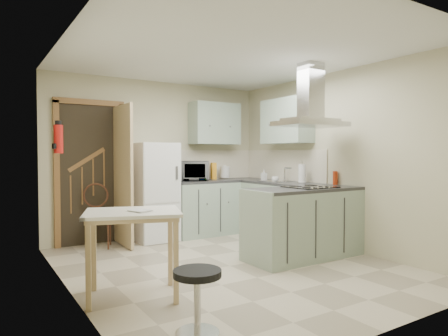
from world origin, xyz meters
TOP-DOWN VIEW (x-y plane):
  - floor at (0.00, 0.00)m, footprint 4.20×4.20m
  - ceiling at (0.00, 0.00)m, footprint 4.20×4.20m
  - back_wall at (0.00, 2.10)m, footprint 3.60×0.00m
  - left_wall at (-1.80, 0.00)m, footprint 0.00×4.20m
  - right_wall at (1.80, 0.00)m, footprint 0.00×4.20m
  - doorway at (-1.10, 2.07)m, footprint 1.10×0.12m
  - fridge at (-0.20, 1.80)m, footprint 0.60×0.60m
  - counter_back at (0.66, 1.80)m, footprint 1.08×0.60m
  - counter_right at (1.50, 1.12)m, footprint 0.60×1.95m
  - splashback at (0.96, 2.09)m, footprint 1.68×0.02m
  - wall_cabinet_back at (0.95, 1.93)m, footprint 0.85×0.35m
  - wall_cabinet_right at (1.62, 0.85)m, footprint 0.35×0.90m
  - peninsula at (1.02, -0.18)m, footprint 1.55×0.65m
  - hob at (1.12, -0.18)m, footprint 0.58×0.50m
  - extractor_hood at (1.12, -0.18)m, footprint 0.90×0.55m
  - sink at (1.50, 0.95)m, footprint 0.45×0.40m
  - fire_extinguisher at (-1.74, 0.90)m, footprint 0.10×0.10m
  - drop_leaf_table at (-1.33, -0.38)m, footprint 1.02×0.89m
  - bentwood_chair at (-1.07, 1.78)m, footprint 0.48×0.48m
  - stool at (-1.19, -1.37)m, footprint 0.37×0.37m
  - microwave at (0.44, 1.84)m, footprint 0.68×0.59m
  - kettle at (1.15, 1.91)m, footprint 0.20×0.20m
  - cereal_box at (0.94, 1.95)m, footprint 0.14×0.20m
  - soap_bottle at (1.55, 1.32)m, footprint 0.09×0.09m
  - paper_towel at (1.61, 0.48)m, footprint 0.13×0.13m
  - cup at (1.33, 0.77)m, footprint 0.14×0.14m
  - red_bottle at (1.75, -0.04)m, footprint 0.07×0.07m
  - book at (-1.35, -0.48)m, footprint 0.20×0.24m

SIDE VIEW (x-z plane):
  - floor at x=0.00m, z-range 0.00..0.00m
  - stool at x=-1.19m, z-range 0.00..0.48m
  - drop_leaf_table at x=-1.33m, z-range 0.00..0.81m
  - bentwood_chair at x=-1.07m, z-range 0.00..0.83m
  - counter_back at x=0.66m, z-range 0.00..0.90m
  - counter_right at x=1.50m, z-range 0.00..0.90m
  - peninsula at x=1.02m, z-range 0.00..0.90m
  - fridge at x=-0.20m, z-range 0.00..1.50m
  - book at x=-1.35m, z-range 0.81..0.90m
  - sink at x=1.50m, z-range 0.90..0.91m
  - hob at x=1.12m, z-range 0.90..0.91m
  - cup at x=1.33m, z-range 0.90..0.99m
  - soap_bottle at x=1.55m, z-range 0.90..1.07m
  - red_bottle at x=1.75m, z-range 0.90..1.09m
  - kettle at x=1.15m, z-range 0.90..1.14m
  - cereal_box at x=0.94m, z-range 0.90..1.18m
  - paper_towel at x=1.61m, z-range 0.90..1.19m
  - doorway at x=-1.10m, z-range 0.00..2.10m
  - microwave at x=0.44m, z-range 0.90..1.22m
  - splashback at x=0.96m, z-range 0.90..1.40m
  - back_wall at x=0.00m, z-range -0.55..3.05m
  - left_wall at x=-1.80m, z-range -0.85..3.35m
  - right_wall at x=1.80m, z-range -0.85..3.35m
  - fire_extinguisher at x=-1.74m, z-range 1.34..1.66m
  - extractor_hood at x=1.12m, z-range 1.67..1.77m
  - wall_cabinet_back at x=0.95m, z-range 1.50..2.20m
  - wall_cabinet_right at x=1.62m, z-range 1.50..2.20m
  - ceiling at x=0.00m, z-range 2.50..2.50m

